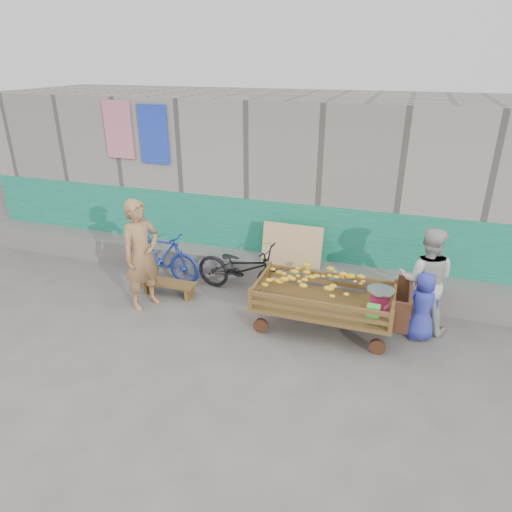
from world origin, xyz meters
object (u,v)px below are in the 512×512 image
(bench, at_px, (169,285))
(child, at_px, (422,306))
(woman, at_px, (425,280))
(vendor_man, at_px, (142,255))
(bicycle_dark, at_px, (243,269))
(bicycle_blue, at_px, (161,256))
(banana_cart, at_px, (322,291))

(bench, relative_size, child, 0.92)
(woman, xyz_separation_m, child, (0.00, -0.24, -0.27))
(vendor_man, relative_size, child, 1.72)
(vendor_man, xyz_separation_m, child, (4.11, 0.42, -0.37))
(bicycle_dark, bearing_deg, child, -92.86)
(bicycle_dark, xyz_separation_m, bicycle_blue, (-1.51, 0.00, 0.01))
(bench, height_order, bicycle_dark, bicycle_dark)
(bicycle_dark, relative_size, bicycle_blue, 1.12)
(banana_cart, height_order, child, child)
(vendor_man, xyz_separation_m, bicycle_dark, (1.31, 0.88, -0.43))
(child, relative_size, bicycle_blue, 0.68)
(banana_cart, bearing_deg, bicycle_blue, 166.77)
(vendor_man, height_order, child, vendor_man)
(bicycle_dark, bearing_deg, bicycle_blue, 96.56)
(child, distance_m, bicycle_dark, 2.84)
(bench, xyz_separation_m, vendor_man, (-0.17, -0.42, 0.70))
(bicycle_blue, bearing_deg, banana_cart, -98.95)
(bench, distance_m, woman, 3.99)
(vendor_man, relative_size, woman, 1.12)
(banana_cart, bearing_deg, child, 9.62)
(bench, distance_m, bicycle_dark, 1.26)
(woman, relative_size, bicycle_dark, 0.93)
(vendor_man, height_order, bicycle_dark, vendor_man)
(banana_cart, height_order, bicycle_dark, banana_cart)
(banana_cart, bearing_deg, bicycle_dark, 154.27)
(banana_cart, xyz_separation_m, woman, (1.36, 0.47, 0.17))
(banana_cart, xyz_separation_m, bicycle_blue, (-2.95, 0.69, -0.17))
(banana_cart, xyz_separation_m, bench, (-2.58, 0.23, -0.44))
(banana_cart, distance_m, woman, 1.45)
(woman, bearing_deg, bicycle_blue, -0.88)
(child, distance_m, bicycle_blue, 4.34)
(woman, bearing_deg, vendor_man, 11.23)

